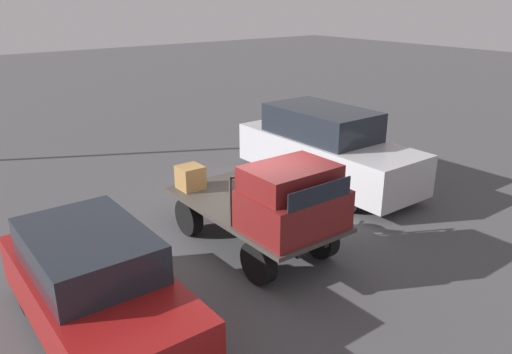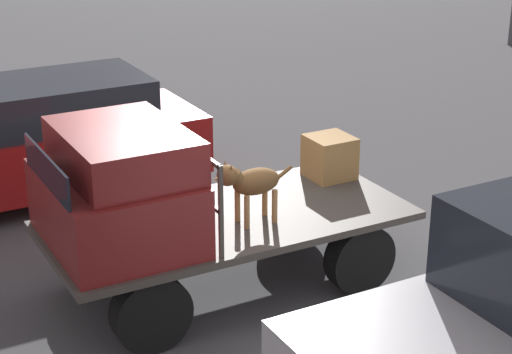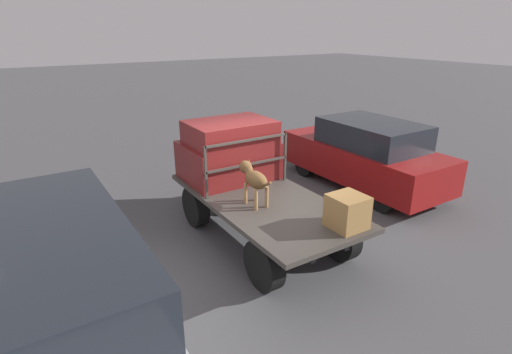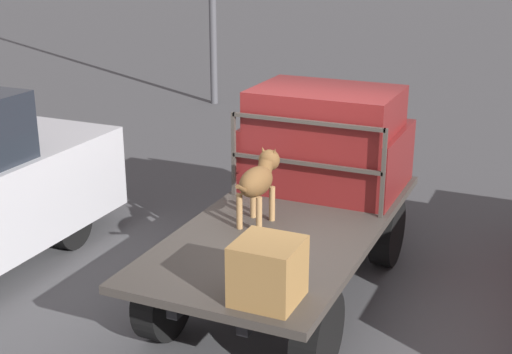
% 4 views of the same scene
% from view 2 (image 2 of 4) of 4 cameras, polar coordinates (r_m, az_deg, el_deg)
% --- Properties ---
extents(ground_plane, '(80.00, 80.00, 0.00)m').
position_cam_2_polar(ground_plane, '(9.47, -1.84, -7.29)').
color(ground_plane, '#474749').
extents(flatbed_truck, '(3.87, 1.83, 0.84)m').
position_cam_2_polar(flatbed_truck, '(9.20, -1.88, -4.01)').
color(flatbed_truck, black).
rests_on(flatbed_truck, ground).
extents(truck_cab, '(1.33, 1.71, 1.15)m').
position_cam_2_polar(truck_cab, '(8.46, -9.17, -0.81)').
color(truck_cab, maroon).
rests_on(truck_cab, flatbed_truck).
extents(truck_headboard, '(0.04, 1.71, 0.94)m').
position_cam_2_polar(truck_headboard, '(8.68, -4.83, 0.45)').
color(truck_headboard, '#3D3833').
rests_on(truck_headboard, flatbed_truck).
extents(dog, '(0.92, 0.28, 0.72)m').
position_cam_2_polar(dog, '(8.76, -0.46, -0.35)').
color(dog, '#9E7547').
rests_on(dog, flatbed_truck).
extents(cargo_crate, '(0.50, 0.50, 0.50)m').
position_cam_2_polar(cargo_crate, '(10.12, 4.93, 1.34)').
color(cargo_crate, olive).
rests_on(cargo_crate, flatbed_truck).
extents(parked_sedan, '(4.12, 1.70, 1.63)m').
position_cam_2_polar(parked_sedan, '(11.90, -13.44, 2.50)').
color(parked_sedan, black).
rests_on(parked_sedan, ground).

